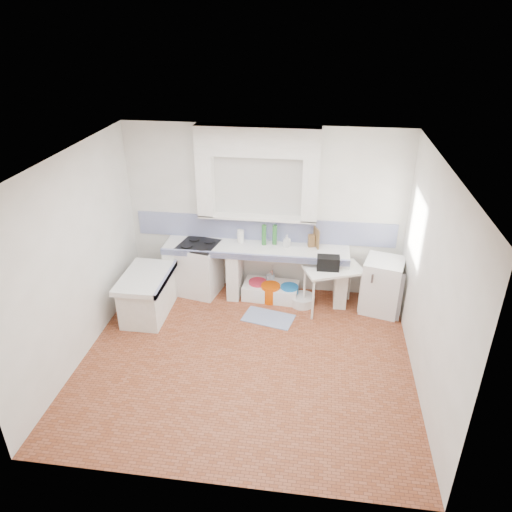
# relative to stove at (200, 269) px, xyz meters

# --- Properties ---
(floor) EXTENTS (4.50, 4.50, 0.00)m
(floor) POSITION_rel_stove_xyz_m (1.05, -1.68, -0.44)
(floor) COLOR brown
(floor) RESTS_ON ground
(ceiling) EXTENTS (4.50, 4.50, 0.00)m
(ceiling) POSITION_rel_stove_xyz_m (1.05, -1.68, 2.36)
(ceiling) COLOR white
(ceiling) RESTS_ON ground
(wall_back) EXTENTS (4.50, 0.00, 4.50)m
(wall_back) POSITION_rel_stove_xyz_m (1.05, 0.32, 0.96)
(wall_back) COLOR white
(wall_back) RESTS_ON ground
(wall_front) EXTENTS (4.50, 0.00, 4.50)m
(wall_front) POSITION_rel_stove_xyz_m (1.05, -3.68, 0.96)
(wall_front) COLOR white
(wall_front) RESTS_ON ground
(wall_left) EXTENTS (0.00, 4.50, 4.50)m
(wall_left) POSITION_rel_stove_xyz_m (-1.20, -1.68, 0.96)
(wall_left) COLOR white
(wall_left) RESTS_ON ground
(wall_right) EXTENTS (0.00, 4.50, 4.50)m
(wall_right) POSITION_rel_stove_xyz_m (3.30, -1.68, 0.96)
(wall_right) COLOR white
(wall_right) RESTS_ON ground
(alcove_mass) EXTENTS (1.90, 0.25, 0.45)m
(alcove_mass) POSITION_rel_stove_xyz_m (0.95, 0.19, 2.14)
(alcove_mass) COLOR white
(alcove_mass) RESTS_ON ground
(window_frame) EXTENTS (0.35, 0.86, 1.06)m
(window_frame) POSITION_rel_stove_xyz_m (3.47, -0.48, 1.16)
(window_frame) COLOR #382111
(window_frame) RESTS_ON ground
(lace_valance) EXTENTS (0.01, 0.84, 0.24)m
(lace_valance) POSITION_rel_stove_xyz_m (3.33, -0.48, 1.54)
(lace_valance) COLOR white
(lace_valance) RESTS_ON ground
(counter_slab) EXTENTS (3.00, 0.60, 0.08)m
(counter_slab) POSITION_rel_stove_xyz_m (0.95, 0.02, 0.42)
(counter_slab) COLOR white
(counter_slab) RESTS_ON ground
(counter_lip) EXTENTS (3.00, 0.04, 0.10)m
(counter_lip) POSITION_rel_stove_xyz_m (0.95, -0.26, 0.42)
(counter_lip) COLOR navy
(counter_lip) RESTS_ON ground
(counter_pier_left) EXTENTS (0.20, 0.55, 0.82)m
(counter_pier_left) POSITION_rel_stove_xyz_m (-0.45, 0.02, -0.03)
(counter_pier_left) COLOR white
(counter_pier_left) RESTS_ON ground
(counter_pier_mid) EXTENTS (0.20, 0.55, 0.82)m
(counter_pier_mid) POSITION_rel_stove_xyz_m (0.60, 0.02, -0.03)
(counter_pier_mid) COLOR white
(counter_pier_mid) RESTS_ON ground
(counter_pier_right) EXTENTS (0.20, 0.55, 0.82)m
(counter_pier_right) POSITION_rel_stove_xyz_m (2.35, 0.02, -0.03)
(counter_pier_right) COLOR white
(counter_pier_right) RESTS_ON ground
(peninsula_top) EXTENTS (0.70, 1.10, 0.08)m
(peninsula_top) POSITION_rel_stove_xyz_m (-0.65, -0.78, 0.22)
(peninsula_top) COLOR white
(peninsula_top) RESTS_ON ground
(peninsula_base) EXTENTS (0.60, 1.00, 0.62)m
(peninsula_base) POSITION_rel_stove_xyz_m (-0.65, -0.78, -0.13)
(peninsula_base) COLOR white
(peninsula_base) RESTS_ON ground
(peninsula_lip) EXTENTS (0.04, 1.10, 0.10)m
(peninsula_lip) POSITION_rel_stove_xyz_m (-0.32, -0.78, 0.22)
(peninsula_lip) COLOR navy
(peninsula_lip) RESTS_ON ground
(backsplash) EXTENTS (4.27, 0.03, 0.40)m
(backsplash) POSITION_rel_stove_xyz_m (1.05, 0.30, 0.66)
(backsplash) COLOR navy
(backsplash) RESTS_ON ground
(stove) EXTENTS (0.72, 0.71, 0.87)m
(stove) POSITION_rel_stove_xyz_m (0.00, 0.00, 0.00)
(stove) COLOR white
(stove) RESTS_ON ground
(sink) EXTENTS (0.94, 0.55, 0.22)m
(sink) POSITION_rel_stove_xyz_m (1.21, -0.02, -0.33)
(sink) COLOR white
(sink) RESTS_ON ground
(side_table) EXTENTS (1.01, 0.79, 0.04)m
(side_table) POSITION_rel_stove_xyz_m (2.21, -0.24, -0.07)
(side_table) COLOR white
(side_table) RESTS_ON ground
(fridge) EXTENTS (0.70, 0.70, 0.88)m
(fridge) POSITION_rel_stove_xyz_m (2.98, -0.15, 0.01)
(fridge) COLOR white
(fridge) RESTS_ON ground
(bucket_red) EXTENTS (0.36, 0.36, 0.28)m
(bucket_red) POSITION_rel_stove_xyz_m (0.99, -0.01, -0.30)
(bucket_red) COLOR red
(bucket_red) RESTS_ON ground
(bucket_orange) EXTENTS (0.35, 0.35, 0.29)m
(bucket_orange) POSITION_rel_stove_xyz_m (1.21, -0.12, -0.29)
(bucket_orange) COLOR #DA4B01
(bucket_orange) RESTS_ON ground
(bucket_blue) EXTENTS (0.32, 0.32, 0.27)m
(bucket_blue) POSITION_rel_stove_xyz_m (1.52, -0.09, -0.30)
(bucket_blue) COLOR #1669B6
(bucket_blue) RESTS_ON ground
(basin_white) EXTENTS (0.44, 0.44, 0.15)m
(basin_white) POSITION_rel_stove_xyz_m (1.75, -0.17, -0.36)
(basin_white) COLOR white
(basin_white) RESTS_ON ground
(water_bottle_a) EXTENTS (0.10, 0.10, 0.33)m
(water_bottle_a) POSITION_rel_stove_xyz_m (1.15, 0.14, -0.27)
(water_bottle_a) COLOR silver
(water_bottle_a) RESTS_ON ground
(water_bottle_b) EXTENTS (0.11, 0.11, 0.33)m
(water_bottle_b) POSITION_rel_stove_xyz_m (1.20, 0.17, -0.27)
(water_bottle_b) COLOR silver
(water_bottle_b) RESTS_ON ground
(black_bag) EXTENTS (0.35, 0.20, 0.22)m
(black_bag) POSITION_rel_stove_xyz_m (2.11, -0.27, 0.41)
(black_bag) COLOR black
(black_bag) RESTS_ON side_table
(green_bottle_a) EXTENTS (0.10, 0.10, 0.34)m
(green_bottle_a) POSITION_rel_stove_xyz_m (1.07, 0.13, 0.64)
(green_bottle_a) COLOR #2A6D2D
(green_bottle_a) RESTS_ON counter_slab
(green_bottle_b) EXTENTS (0.09, 0.09, 0.34)m
(green_bottle_b) POSITION_rel_stove_xyz_m (1.24, 0.17, 0.63)
(green_bottle_b) COLOR #2A6D2D
(green_bottle_b) RESTS_ON counter_slab
(knife_block) EXTENTS (0.12, 0.10, 0.20)m
(knife_block) POSITION_rel_stove_xyz_m (1.83, 0.17, 0.57)
(knife_block) COLOR brown
(knife_block) RESTS_ON counter_slab
(cutting_board) EXTENTS (0.11, 0.23, 0.32)m
(cutting_board) POSITION_rel_stove_xyz_m (1.91, 0.17, 0.62)
(cutting_board) COLOR brown
(cutting_board) RESTS_ON counter_slab
(paper_towel) EXTENTS (0.14, 0.14, 0.22)m
(paper_towel) POSITION_rel_stove_xyz_m (0.68, 0.17, 0.57)
(paper_towel) COLOR white
(paper_towel) RESTS_ON counter_slab
(soap_bottle) EXTENTS (0.12, 0.12, 0.20)m
(soap_bottle) POSITION_rel_stove_xyz_m (1.44, 0.11, 0.56)
(soap_bottle) COLOR white
(soap_bottle) RESTS_ON counter_slab
(rug) EXTENTS (0.85, 0.60, 0.01)m
(rug) POSITION_rel_stove_xyz_m (1.24, -0.65, -0.43)
(rug) COLOR #455D9C
(rug) RESTS_ON ground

